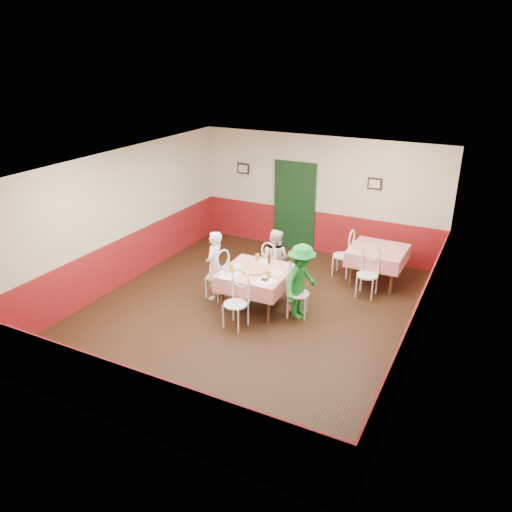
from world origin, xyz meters
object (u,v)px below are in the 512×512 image
at_px(chair_far, 274,268).
at_px(beer_bottle, 269,259).
at_px(second_table, 377,265).
at_px(glass_b, 269,275).
at_px(chair_near, 236,304).
at_px(chair_right, 298,294).
at_px(chair_second_b, 367,275).
at_px(main_table, 256,289).
at_px(pizza, 254,270).
at_px(diner_far, 275,259).
at_px(wallet, 265,280).
at_px(diner_right, 301,281).
at_px(chair_second_a, 343,256).
at_px(diner_left, 214,265).
at_px(glass_c, 257,257).
at_px(glass_a, 231,268).
at_px(chair_left, 217,277).

distance_m(chair_far, beer_bottle, 0.63).
distance_m(second_table, glass_b, 2.76).
relative_size(chair_far, chair_near, 1.00).
distance_m(chair_right, chair_far, 1.20).
relative_size(second_table, chair_near, 1.24).
bearing_deg(second_table, chair_right, -113.62).
bearing_deg(chair_right, chair_second_b, -48.46).
xyz_separation_m(main_table, pizza, (-0.02, -0.04, 0.40)).
height_order(second_table, diner_far, diner_far).
bearing_deg(main_table, chair_far, 91.79).
relative_size(second_table, wallet, 10.18).
relative_size(chair_far, beer_bottle, 4.28).
height_order(chair_second_b, wallet, chair_second_b).
bearing_deg(pizza, chair_second_b, 38.63).
xyz_separation_m(chair_second_b, diner_right, (-0.88, -1.36, 0.26)).
height_order(chair_far, pizza, chair_far).
relative_size(main_table, chair_second_a, 1.36).
distance_m(main_table, chair_second_a, 2.38).
bearing_deg(wallet, diner_right, 29.73).
height_order(beer_bottle, wallet, beer_bottle).
bearing_deg(chair_right, diner_left, 77.45).
distance_m(chair_right, chair_second_b, 1.65).
xyz_separation_m(chair_far, chair_second_a, (1.05, 1.29, 0.00)).
bearing_deg(beer_bottle, chair_second_b, 30.54).
xyz_separation_m(wallet, diner_far, (-0.36, 1.22, -0.13)).
relative_size(second_table, glass_c, 7.91).
xyz_separation_m(wallet, diner_left, (-1.23, 0.29, -0.08)).
distance_m(main_table, chair_right, 0.85).
bearing_deg(second_table, glass_a, -131.45).
xyz_separation_m(second_table, beer_bottle, (-1.69, -1.75, 0.49)).
distance_m(glass_a, beer_bottle, 0.82).
bearing_deg(diner_far, glass_c, 74.84).
height_order(chair_far, diner_right, diner_right).
xyz_separation_m(pizza, beer_bottle, (0.10, 0.44, 0.09)).
xyz_separation_m(second_table, chair_second_b, (0.00, -0.75, 0.08)).
bearing_deg(wallet, glass_a, 175.73).
relative_size(chair_right, glass_c, 6.35).
bearing_deg(second_table, chair_second_a, 180.00).
bearing_deg(glass_a, pizza, 34.96).
xyz_separation_m(chair_far, chair_near, (0.05, -1.70, 0.00)).
bearing_deg(chair_left, glass_c, 135.40).
distance_m(second_table, chair_second_a, 0.75).
distance_m(chair_left, glass_c, 0.89).
height_order(chair_near, glass_b, chair_near).
bearing_deg(chair_right, pizza, 80.18).
relative_size(chair_left, pizza, 1.93).
bearing_deg(wallet, chair_near, -121.91).
xyz_separation_m(glass_a, glass_c, (0.19, 0.71, -0.01)).
distance_m(chair_second_a, pizza, 2.44).
relative_size(main_table, pizza, 2.62).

